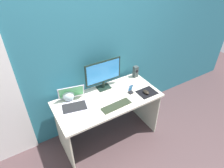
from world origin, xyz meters
TOP-DOWN VIEW (x-y plane):
  - ground_plane at (0.00, 0.00)m, footprint 8.00×8.00m
  - wall_back at (0.00, 0.41)m, footprint 6.00×0.04m
  - desk at (0.00, 0.00)m, footprint 1.36×0.64m
  - monitor at (0.07, 0.23)m, footprint 0.51×0.14m
  - speaker_right at (0.60, 0.23)m, footprint 0.07×0.06m
  - laptop at (-0.42, 0.11)m, footprint 0.38×0.38m
  - fishbowl at (-0.43, 0.23)m, footprint 0.15×0.15m
  - keyboard_external at (0.02, -0.18)m, footprint 0.39×0.13m
  - mousepad at (0.51, -0.16)m, footprint 0.25×0.20m
  - mouse at (0.49, -0.17)m, footprint 0.07×0.10m
  - phone_in_dock at (0.32, -0.05)m, footprint 0.06×0.06m

SIDE VIEW (x-z plane):
  - ground_plane at x=0.00m, z-range 0.00..0.00m
  - desk at x=0.00m, z-range 0.21..0.93m
  - mousepad at x=0.51m, z-range 0.72..0.72m
  - keyboard_external at x=0.02m, z-range 0.72..0.73m
  - mouse at x=0.49m, z-range 0.72..0.76m
  - laptop at x=-0.42m, z-range 0.66..0.88m
  - phone_in_dock at x=0.32m, z-range 0.70..0.84m
  - fishbowl at x=-0.43m, z-range 0.72..0.87m
  - speaker_right at x=0.60m, z-range 0.72..0.90m
  - monitor at x=0.07m, z-range 0.75..1.16m
  - wall_back at x=0.00m, z-range 0.00..2.50m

